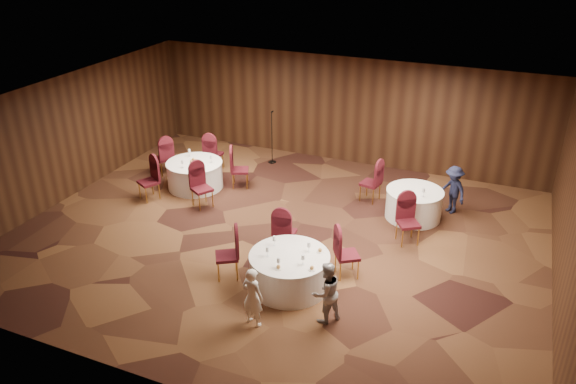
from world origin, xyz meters
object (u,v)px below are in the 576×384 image
at_px(mic_stand, 272,148).
at_px(man_c, 453,190).
at_px(table_main, 289,271).
at_px(table_left, 195,175).
at_px(woman_b, 326,292).
at_px(table_right, 414,204).
at_px(woman_a, 253,297).

xyz_separation_m(mic_stand, man_c, (5.52, -1.19, 0.15)).
distance_m(table_main, man_c, 5.23).
relative_size(table_main, table_left, 1.05).
xyz_separation_m(woman_b, man_c, (1.52, 5.27, 0.01)).
height_order(table_left, mic_stand, mic_stand).
bearing_deg(table_right, woman_b, -98.57).
distance_m(woman_b, man_c, 5.49).
bearing_deg(table_right, table_main, -113.75).
bearing_deg(woman_a, table_main, -84.44).
bearing_deg(woman_a, table_left, -36.48).
distance_m(woman_a, woman_b, 1.34).
xyz_separation_m(table_right, man_c, (0.83, 0.65, 0.25)).
xyz_separation_m(table_right, mic_stand, (-4.69, 1.84, 0.10)).
relative_size(table_main, man_c, 1.29).
height_order(table_main, woman_a, woman_a).
height_order(woman_a, man_c, man_c).
xyz_separation_m(table_left, mic_stand, (1.25, 2.42, 0.10)).
relative_size(table_right, woman_b, 1.14).
relative_size(woman_b, man_c, 0.98).
relative_size(mic_stand, woman_a, 1.35).
height_order(table_left, woman_b, woman_b).
bearing_deg(table_left, woman_a, -48.96).
bearing_deg(table_left, woman_b, -37.58).
bearing_deg(woman_a, woman_b, -139.69).
bearing_deg(table_right, woman_a, -109.73).
bearing_deg(man_c, mic_stand, -151.09).
bearing_deg(mic_stand, table_right, -21.43).
distance_m(woman_a, man_c, 6.49).
bearing_deg(table_left, table_right, 5.63).
distance_m(table_left, man_c, 6.88).
relative_size(table_left, man_c, 1.23).
distance_m(table_right, woman_b, 4.68).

